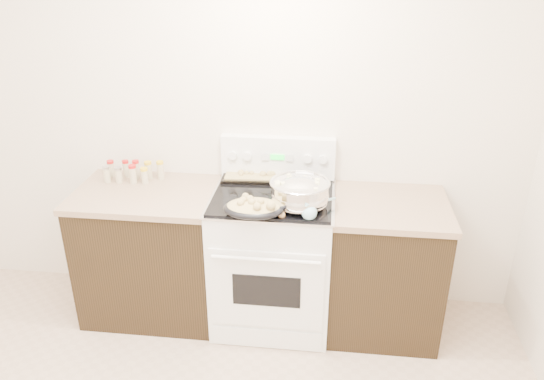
# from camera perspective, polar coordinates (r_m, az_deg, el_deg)

# --- Properties ---
(room_shell) EXTENTS (4.10, 3.60, 2.75)m
(room_shell) POSITION_cam_1_polar(r_m,az_deg,el_deg) (1.84, -16.07, 2.43)
(room_shell) COLOR silver
(room_shell) RESTS_ON ground
(counter_left) EXTENTS (0.93, 0.67, 0.92)m
(counter_left) POSITION_cam_1_polar(r_m,az_deg,el_deg) (3.74, -12.70, -6.46)
(counter_left) COLOR black
(counter_left) RESTS_ON ground
(counter_right) EXTENTS (0.73, 0.67, 0.92)m
(counter_right) POSITION_cam_1_polar(r_m,az_deg,el_deg) (3.57, 11.94, -8.02)
(counter_right) COLOR black
(counter_right) RESTS_ON ground
(kitchen_range) EXTENTS (0.78, 0.73, 1.22)m
(kitchen_range) POSITION_cam_1_polar(r_m,az_deg,el_deg) (3.55, 0.10, -7.10)
(kitchen_range) COLOR white
(kitchen_range) RESTS_ON ground
(mixing_bowl) EXTENTS (0.45, 0.45, 0.21)m
(mixing_bowl) POSITION_cam_1_polar(r_m,az_deg,el_deg) (3.15, 3.00, -0.39)
(mixing_bowl) COLOR silver
(mixing_bowl) RESTS_ON kitchen_range
(roasting_pan) EXTENTS (0.37, 0.26, 0.12)m
(roasting_pan) POSITION_cam_1_polar(r_m,az_deg,el_deg) (3.07, -1.99, -1.89)
(roasting_pan) COLOR black
(roasting_pan) RESTS_ON kitchen_range
(baking_sheet) EXTENTS (0.44, 0.32, 0.06)m
(baking_sheet) POSITION_cam_1_polar(r_m,az_deg,el_deg) (3.59, -1.75, 1.77)
(baking_sheet) COLOR black
(baking_sheet) RESTS_ON kitchen_range
(wooden_spoon) EXTENTS (0.04, 0.26, 0.04)m
(wooden_spoon) POSITION_cam_1_polar(r_m,az_deg,el_deg) (3.10, 1.12, -2.35)
(wooden_spoon) COLOR #AD7E4F
(wooden_spoon) RESTS_ON kitchen_range
(blue_ladle) EXTENTS (0.20, 0.26, 0.11)m
(blue_ladle) POSITION_cam_1_polar(r_m,az_deg,el_deg) (3.05, 4.14, -2.32)
(blue_ladle) COLOR #98D4E2
(blue_ladle) RESTS_ON kitchen_range
(spice_jars) EXTENTS (0.40, 0.15, 0.13)m
(spice_jars) POSITION_cam_1_polar(r_m,az_deg,el_deg) (3.69, -14.76, 1.92)
(spice_jars) COLOR #BFB28C
(spice_jars) RESTS_ON counter_left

